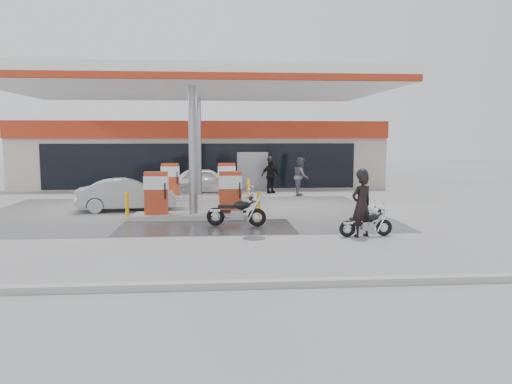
{
  "coord_description": "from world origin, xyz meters",
  "views": [
    {
      "loc": [
        0.83,
        -16.97,
        3.11
      ],
      "look_at": [
        2.23,
        0.04,
        1.2
      ],
      "focal_mm": 35.0,
      "sensor_mm": 36.0,
      "label": 1
    }
  ],
  "objects_px": {
    "parked_motorcycle": "(237,212)",
    "parked_car_left": "(109,177)",
    "hatchback_silver": "(127,195)",
    "main_motorcycle": "(367,224)",
    "biker_main": "(362,205)",
    "biker_walking": "(270,176)",
    "sedan_white": "(206,181)",
    "attendant": "(301,176)",
    "pump_island_far": "(199,185)",
    "pump_island_near": "(194,200)"
  },
  "relations": [
    {
      "from": "parked_car_left",
      "to": "biker_walking",
      "type": "distance_m",
      "value": 10.24
    },
    {
      "from": "parked_car_left",
      "to": "biker_main",
      "type": "bearing_deg",
      "value": -166.44
    },
    {
      "from": "sedan_white",
      "to": "parked_car_left",
      "type": "bearing_deg",
      "value": 59.48
    },
    {
      "from": "parked_car_left",
      "to": "hatchback_silver",
      "type": "bearing_deg",
      "value": 174.96
    },
    {
      "from": "main_motorcycle",
      "to": "attendant",
      "type": "distance_m",
      "value": 11.01
    },
    {
      "from": "main_motorcycle",
      "to": "biker_main",
      "type": "relative_size",
      "value": 0.87
    },
    {
      "from": "pump_island_near",
      "to": "pump_island_far",
      "type": "distance_m",
      "value": 6.0
    },
    {
      "from": "pump_island_near",
      "to": "main_motorcycle",
      "type": "bearing_deg",
      "value": -35.85
    },
    {
      "from": "parked_motorcycle",
      "to": "parked_car_left",
      "type": "xyz_separation_m",
      "value": [
        -7.24,
        13.84,
        0.14
      ]
    },
    {
      "from": "biker_main",
      "to": "parked_motorcycle",
      "type": "xyz_separation_m",
      "value": [
        -3.76,
        2.17,
        -0.52
      ]
    },
    {
      "from": "biker_walking",
      "to": "pump_island_far",
      "type": "bearing_deg",
      "value": -176.03
    },
    {
      "from": "hatchback_silver",
      "to": "parked_car_left",
      "type": "height_order",
      "value": "hatchback_silver"
    },
    {
      "from": "biker_walking",
      "to": "attendant",
      "type": "bearing_deg",
      "value": -64.36
    },
    {
      "from": "biker_main",
      "to": "main_motorcycle",
      "type": "bearing_deg",
      "value": 161.94
    },
    {
      "from": "sedan_white",
      "to": "attendant",
      "type": "relative_size",
      "value": 2.06
    },
    {
      "from": "parked_motorcycle",
      "to": "biker_walking",
      "type": "bearing_deg",
      "value": 89.11
    },
    {
      "from": "pump_island_near",
      "to": "biker_main",
      "type": "relative_size",
      "value": 2.58
    },
    {
      "from": "pump_island_far",
      "to": "pump_island_near",
      "type": "bearing_deg",
      "value": -90.0
    },
    {
      "from": "biker_main",
      "to": "attendant",
      "type": "bearing_deg",
      "value": -113.76
    },
    {
      "from": "main_motorcycle",
      "to": "sedan_white",
      "type": "relative_size",
      "value": 0.42
    },
    {
      "from": "pump_island_far",
      "to": "main_motorcycle",
      "type": "distance_m",
      "value": 11.42
    },
    {
      "from": "biker_main",
      "to": "attendant",
      "type": "relative_size",
      "value": 0.98
    },
    {
      "from": "pump_island_far",
      "to": "biker_main",
      "type": "xyz_separation_m",
      "value": [
        5.34,
        -10.01,
        0.29
      ]
    },
    {
      "from": "main_motorcycle",
      "to": "parked_car_left",
      "type": "distance_m",
      "value": 19.52
    },
    {
      "from": "main_motorcycle",
      "to": "biker_main",
      "type": "height_order",
      "value": "biker_main"
    },
    {
      "from": "main_motorcycle",
      "to": "attendant",
      "type": "bearing_deg",
      "value": 86.28
    },
    {
      "from": "pump_island_near",
      "to": "parked_motorcycle",
      "type": "distance_m",
      "value": 2.44
    },
    {
      "from": "main_motorcycle",
      "to": "sedan_white",
      "type": "bearing_deg",
      "value": 108.41
    },
    {
      "from": "pump_island_near",
      "to": "attendant",
      "type": "distance_m",
      "value": 8.81
    },
    {
      "from": "main_motorcycle",
      "to": "parked_motorcycle",
      "type": "relative_size",
      "value": 0.83
    },
    {
      "from": "parked_motorcycle",
      "to": "hatchback_silver",
      "type": "relative_size",
      "value": 0.52
    },
    {
      "from": "pump_island_far",
      "to": "parked_car_left",
      "type": "height_order",
      "value": "pump_island_far"
    },
    {
      "from": "parked_motorcycle",
      "to": "sedan_white",
      "type": "distance_m",
      "value": 10.12
    },
    {
      "from": "biker_main",
      "to": "sedan_white",
      "type": "xyz_separation_m",
      "value": [
        -5.0,
        12.21,
        -0.29
      ]
    },
    {
      "from": "biker_main",
      "to": "biker_walking",
      "type": "xyz_separation_m",
      "value": [
        -1.5,
        12.21,
        -0.05
      ]
    },
    {
      "from": "sedan_white",
      "to": "attendant",
      "type": "bearing_deg",
      "value": -101.61
    },
    {
      "from": "attendant",
      "to": "hatchback_silver",
      "type": "distance_m",
      "value": 9.52
    },
    {
      "from": "main_motorcycle",
      "to": "hatchback_silver",
      "type": "bearing_deg",
      "value": 138.94
    },
    {
      "from": "sedan_white",
      "to": "pump_island_near",
      "type": "bearing_deg",
      "value": 179.51
    },
    {
      "from": "parked_motorcycle",
      "to": "hatchback_silver",
      "type": "xyz_separation_m",
      "value": [
        -4.45,
        4.04,
        0.19
      ]
    },
    {
      "from": "pump_island_far",
      "to": "biker_main",
      "type": "bearing_deg",
      "value": -61.93
    },
    {
      "from": "pump_island_far",
      "to": "hatchback_silver",
      "type": "bearing_deg",
      "value": -127.06
    },
    {
      "from": "pump_island_near",
      "to": "pump_island_far",
      "type": "relative_size",
      "value": 1.0
    },
    {
      "from": "biker_main",
      "to": "attendant",
      "type": "xyz_separation_m",
      "value": [
        0.01,
        11.01,
        0.02
      ]
    },
    {
      "from": "parked_motorcycle",
      "to": "hatchback_silver",
      "type": "bearing_deg",
      "value": 149.54
    },
    {
      "from": "sedan_white",
      "to": "biker_walking",
      "type": "height_order",
      "value": "biker_walking"
    },
    {
      "from": "biker_walking",
      "to": "biker_main",
      "type": "bearing_deg",
      "value": -108.83
    },
    {
      "from": "sedan_white",
      "to": "parked_car_left",
      "type": "distance_m",
      "value": 7.1
    },
    {
      "from": "attendant",
      "to": "biker_walking",
      "type": "height_order",
      "value": "attendant"
    },
    {
      "from": "main_motorcycle",
      "to": "pump_island_near",
      "type": "bearing_deg",
      "value": 139.5
    }
  ]
}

